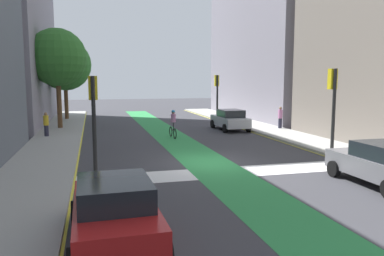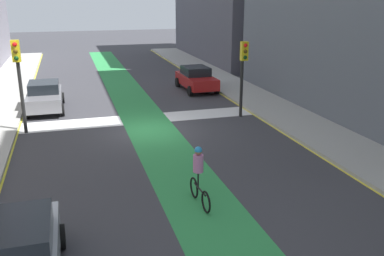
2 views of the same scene
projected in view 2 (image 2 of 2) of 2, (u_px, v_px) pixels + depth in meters
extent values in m
plane|color=#38383D|center=(148.00, 130.00, 20.43)|extent=(120.00, 120.00, 0.00)
cube|color=#2D8C47|center=(152.00, 130.00, 20.48)|extent=(2.40, 60.00, 0.01)
cube|color=silver|center=(141.00, 119.00, 22.26)|extent=(12.00, 1.80, 0.01)
cube|color=#9E9E99|center=(289.00, 117.00, 22.42)|extent=(3.00, 60.00, 0.15)
cube|color=yellow|center=(263.00, 120.00, 22.04)|extent=(0.16, 60.00, 0.01)
cube|color=yellow|center=(14.00, 142.00, 18.82)|extent=(0.16, 60.00, 0.01)
cylinder|color=black|center=(21.00, 88.00, 19.41)|extent=(0.16, 0.16, 4.31)
cube|color=gold|center=(16.00, 51.00, 18.72)|extent=(0.35, 0.28, 0.95)
sphere|color=red|center=(15.00, 44.00, 18.50)|extent=(0.20, 0.20, 0.20)
sphere|color=#4C380C|center=(15.00, 51.00, 18.59)|extent=(0.20, 0.20, 0.20)
sphere|color=#0C3814|center=(16.00, 58.00, 18.68)|extent=(0.20, 0.20, 0.20)
cylinder|color=black|center=(242.00, 80.00, 22.15)|extent=(0.16, 0.16, 3.96)
cube|color=gold|center=(244.00, 51.00, 21.51)|extent=(0.35, 0.28, 0.95)
sphere|color=red|center=(246.00, 45.00, 21.30)|extent=(0.20, 0.20, 0.20)
sphere|color=#4C380C|center=(245.00, 51.00, 21.39)|extent=(0.20, 0.20, 0.20)
sphere|color=#0C3814|center=(245.00, 57.00, 21.48)|extent=(0.20, 0.20, 0.20)
cube|color=black|center=(13.00, 234.00, 9.18)|extent=(1.60, 2.00, 0.55)
cylinder|color=black|center=(61.00, 237.00, 10.87)|extent=(0.22, 0.64, 0.64)
cube|color=#A51919|center=(196.00, 80.00, 28.70)|extent=(1.89, 4.24, 0.70)
cube|color=black|center=(196.00, 71.00, 28.69)|extent=(1.64, 2.03, 0.55)
cylinder|color=black|center=(217.00, 89.00, 27.73)|extent=(0.23, 0.64, 0.64)
cylinder|color=black|center=(190.00, 91.00, 27.21)|extent=(0.23, 0.64, 0.64)
cylinder|color=black|center=(202.00, 81.00, 30.40)|extent=(0.23, 0.64, 0.64)
cylinder|color=black|center=(178.00, 82.00, 29.88)|extent=(0.23, 0.64, 0.64)
cube|color=slate|center=(45.00, 99.00, 23.73)|extent=(1.82, 4.21, 0.70)
cube|color=black|center=(44.00, 87.00, 23.72)|extent=(1.61, 2.01, 0.55)
cylinder|color=black|center=(62.00, 110.00, 22.72)|extent=(0.22, 0.64, 0.64)
cylinder|color=black|center=(26.00, 113.00, 22.25)|extent=(0.22, 0.64, 0.64)
cylinder|color=black|center=(62.00, 98.00, 25.42)|extent=(0.22, 0.64, 0.64)
cylinder|color=black|center=(30.00, 100.00, 24.94)|extent=(0.22, 0.64, 0.64)
torus|color=black|center=(206.00, 202.00, 12.65)|extent=(0.10, 0.68, 0.68)
torus|color=black|center=(194.00, 188.00, 13.59)|extent=(0.10, 0.68, 0.68)
cylinder|color=black|center=(200.00, 189.00, 13.07)|extent=(0.11, 0.95, 0.06)
cylinder|color=black|center=(198.00, 179.00, 13.12)|extent=(0.05, 0.05, 0.50)
cylinder|color=#BF72A5|center=(198.00, 163.00, 12.96)|extent=(0.32, 0.32, 0.55)
sphere|color=#8C6647|center=(198.00, 151.00, 12.85)|extent=(0.22, 0.22, 0.22)
sphere|color=#268CCC|center=(198.00, 150.00, 12.84)|extent=(0.23, 0.23, 0.23)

